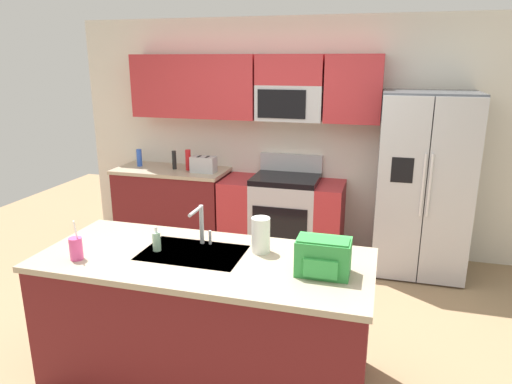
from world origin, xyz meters
The scene contains 15 objects.
ground_plane centered at (0.00, 0.00, 0.00)m, with size 9.00×9.00×0.00m, color #997A56.
kitchen_wall_unit centered at (-0.14, 2.08, 1.47)m, with size 5.20×0.43×2.60m.
back_counter centered at (-1.40, 1.80, 0.45)m, with size 1.33×0.63×0.90m.
range_oven centered at (-0.05, 1.80, 0.44)m, with size 1.36×0.61×1.10m.
refrigerator centered at (1.41, 1.73, 0.93)m, with size 0.90×0.76×1.85m.
island_counter centered at (-0.07, -0.48, 0.45)m, with size 2.19×0.93×0.90m.
toaster centered at (-0.97, 1.75, 0.99)m, with size 0.28×0.16×0.18m.
pepper_mill centered at (-1.36, 1.80, 1.01)m, with size 0.05×0.05×0.22m, color black.
bottle_blue centered at (-1.83, 1.83, 1.00)m, with size 0.06×0.06×0.21m, color blue.
bottle_red centered at (-1.18, 1.80, 1.02)m, with size 0.06×0.06×0.24m, color red.
sink_faucet centered at (-0.17, -0.29, 1.07)m, with size 0.08×0.21×0.28m.
drink_cup_pink centered at (-0.85, -0.73, 0.97)m, with size 0.08×0.08×0.27m.
soap_dispenser centered at (-0.42, -0.46, 0.97)m, with size 0.06×0.06×0.17m.
paper_towel_roll centered at (0.26, -0.30, 1.02)m, with size 0.12×0.12×0.24m, color white.
backpack centered at (0.71, -0.52, 1.02)m, with size 0.32×0.22×0.23m.
Camera 1 is at (1.02, -3.09, 2.14)m, focal length 32.67 mm.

